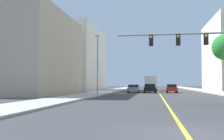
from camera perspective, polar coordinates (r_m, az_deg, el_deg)
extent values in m
plane|color=#38383A|center=(50.78, 9.74, -4.53)|extent=(192.00, 192.00, 0.00)
cube|color=#B2ADA3|center=(51.46, -0.77, -4.46)|extent=(3.84, 168.00, 0.15)
cube|color=#B2ADA3|center=(51.82, 20.17, -4.28)|extent=(3.84, 168.00, 0.15)
cube|color=yellow|center=(50.78, 9.74, -4.52)|extent=(0.16, 144.00, 0.01)
cube|color=tan|center=(38.97, -17.46, 3.20)|extent=(10.85, 16.89, 11.10)
cube|color=silver|center=(59.95, -8.19, 2.15)|extent=(11.24, 21.22, 13.42)
cylinder|color=gray|center=(21.35, 16.85, 7.35)|extent=(11.54, 0.14, 0.14)
cube|color=black|center=(21.41, 19.17, 6.13)|extent=(0.32, 0.24, 0.84)
sphere|color=orange|center=(21.32, 19.23, 6.85)|extent=(0.20, 0.20, 0.20)
cube|color=black|center=(21.14, 13.75, 6.17)|extent=(0.32, 0.24, 0.84)
sphere|color=orange|center=(21.04, 13.78, 6.90)|extent=(0.20, 0.20, 0.20)
cube|color=black|center=(21.05, 8.24, 6.15)|extent=(0.32, 0.24, 0.84)
sphere|color=orange|center=(20.95, 8.23, 6.89)|extent=(0.20, 0.20, 0.20)
cylinder|color=gray|center=(34.43, -3.07, 0.95)|extent=(0.16, 0.16, 7.32)
cube|color=beige|center=(34.88, -3.05, 7.21)|extent=(0.56, 0.28, 0.20)
cone|color=#287F33|center=(40.71, 22.45, 4.00)|extent=(1.57, 0.47, 1.45)
cone|color=#287F33|center=(39.57, 21.23, 4.17)|extent=(0.61, 1.56, 1.55)
cube|color=black|center=(44.73, 7.96, -3.98)|extent=(2.02, 4.32, 0.60)
cube|color=black|center=(44.80, 7.95, -3.25)|extent=(1.73, 1.88, 0.54)
cylinder|color=black|center=(46.32, 6.87, -4.32)|extent=(0.24, 0.65, 0.64)
cylinder|color=black|center=(46.35, 9.00, -4.30)|extent=(0.24, 0.65, 0.64)
cylinder|color=black|center=(43.15, 6.85, -4.43)|extent=(0.24, 0.65, 0.64)
cylinder|color=black|center=(43.17, 9.14, -4.42)|extent=(0.24, 0.65, 0.64)
cube|color=red|center=(45.58, 12.42, -3.94)|extent=(1.80, 4.07, 0.57)
cube|color=black|center=(45.43, 12.42, -3.27)|extent=(1.56, 2.08, 0.50)
cylinder|color=black|center=(47.03, 11.41, -4.26)|extent=(0.23, 0.64, 0.64)
cylinder|color=black|center=(47.10, 13.27, -4.24)|extent=(0.23, 0.64, 0.64)
cylinder|color=black|center=(44.09, 11.52, -4.36)|extent=(0.23, 0.64, 0.64)
cylinder|color=black|center=(44.17, 13.50, -4.34)|extent=(0.23, 0.64, 0.64)
cube|color=slate|center=(44.64, 4.54, -4.02)|extent=(2.06, 3.99, 0.57)
cube|color=black|center=(44.50, 4.53, -3.37)|extent=(1.74, 1.85, 0.45)
cylinder|color=black|center=(46.08, 3.53, -4.34)|extent=(0.25, 0.65, 0.64)
cylinder|color=black|center=(46.03, 5.65, -4.34)|extent=(0.25, 0.65, 0.64)
cylinder|color=black|center=(43.27, 3.36, -4.44)|extent=(0.25, 0.65, 0.64)
cylinder|color=black|center=(43.22, 5.61, -4.44)|extent=(0.25, 0.65, 0.64)
cube|color=#194799|center=(58.92, 8.37, -3.08)|extent=(2.45, 2.20, 1.60)
cube|color=silver|center=(55.09, 8.26, -2.61)|extent=(2.52, 5.57, 2.54)
cylinder|color=black|center=(58.96, 7.35, -3.86)|extent=(0.30, 0.91, 0.90)
cylinder|color=black|center=(58.91, 9.40, -3.85)|extent=(0.30, 0.91, 0.90)
cylinder|color=black|center=(53.76, 7.11, -3.97)|extent=(0.30, 0.91, 0.90)
cylinder|color=black|center=(53.70, 9.35, -3.95)|extent=(0.30, 0.91, 0.90)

